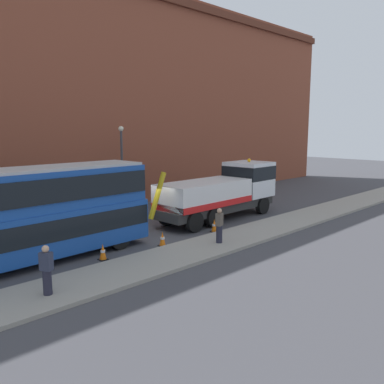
{
  "coord_description": "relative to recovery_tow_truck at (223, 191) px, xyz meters",
  "views": [
    {
      "loc": [
        -12.78,
        -16.84,
        5.69
      ],
      "look_at": [
        3.18,
        -0.47,
        2.0
      ],
      "focal_mm": 37.15,
      "sensor_mm": 36.0,
      "label": 1
    }
  ],
  "objects": [
    {
      "name": "ground_plane",
      "position": [
        -5.94,
        0.46,
        -1.76
      ],
      "size": [
        120.0,
        120.0,
        0.0
      ],
      "primitive_type": "plane",
      "color": "#424247"
    },
    {
      "name": "traffic_cone_near_bus",
      "position": [
        -9.89,
        -1.76,
        -1.42
      ],
      "size": [
        0.36,
        0.36,
        0.72
      ],
      "color": "orange",
      "rests_on": "ground_plane"
    },
    {
      "name": "pedestrian_bystander",
      "position": [
        -4.65,
        -3.86,
        -0.77
      ],
      "size": [
        0.46,
        0.38,
        1.71
      ],
      "rotation": [
        0.0,
        0.0,
        1.89
      ],
      "color": "#232333",
      "rests_on": "near_kerb"
    },
    {
      "name": "pedestrian_onlooker",
      "position": [
        -13.36,
        -3.93,
        -0.77
      ],
      "size": [
        0.42,
        0.48,
        1.71
      ],
      "rotation": [
        0.0,
        0.0,
        0.49
      ],
      "color": "#232333",
      "rests_on": "near_kerb"
    },
    {
      "name": "double_decker_bus",
      "position": [
        -12.39,
        -0.01,
        0.47
      ],
      "size": [
        11.1,
        2.87,
        4.06
      ],
      "rotation": [
        0.0,
        0.0,
        0.03
      ],
      "color": "#19479E",
      "rests_on": "ground_plane"
    },
    {
      "name": "traffic_cone_near_truck",
      "position": [
        -2.93,
        -1.96,
        -1.42
      ],
      "size": [
        0.36,
        0.36,
        0.72
      ],
      "color": "orange",
      "rests_on": "ground_plane"
    },
    {
      "name": "street_lamp",
      "position": [
        -3.3,
        6.26,
        1.71
      ],
      "size": [
        0.36,
        0.36,
        5.83
      ],
      "color": "#38383D",
      "rests_on": "ground_plane"
    },
    {
      "name": "near_kerb",
      "position": [
        -5.94,
        -3.74,
        -1.68
      ],
      "size": [
        60.0,
        2.8,
        0.15
      ],
      "primitive_type": "cube",
      "color": "gray",
      "rests_on": "ground_plane"
    },
    {
      "name": "recovery_tow_truck",
      "position": [
        0.0,
        0.0,
        0.0
      ],
      "size": [
        10.18,
        2.9,
        3.67
      ],
      "rotation": [
        0.0,
        0.0,
        0.03
      ],
      "color": "#2D2D2D",
      "rests_on": "ground_plane"
    },
    {
      "name": "building_facade",
      "position": [
        -5.94,
        8.46,
        6.31
      ],
      "size": [
        60.0,
        1.5,
        16.0
      ],
      "color": "brown",
      "rests_on": "ground_plane"
    },
    {
      "name": "traffic_cone_midway",
      "position": [
        -6.7,
        -2.0,
        -1.42
      ],
      "size": [
        0.36,
        0.36,
        0.72
      ],
      "color": "orange",
      "rests_on": "ground_plane"
    }
  ]
}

